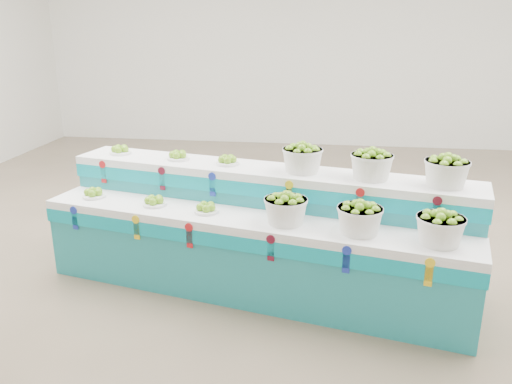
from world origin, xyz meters
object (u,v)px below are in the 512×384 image
at_px(plate_upper_mid, 178,155).
at_px(basket_upper_right, 446,171).
at_px(display_stand, 256,231).
at_px(basket_lower_left, 286,208).

distance_m(plate_upper_mid, basket_upper_right, 2.34).
distance_m(display_stand, basket_upper_right, 1.63).
relative_size(plate_upper_mid, basket_upper_right, 0.61).
xyz_separation_m(plate_upper_mid, basket_upper_right, (2.29, -0.51, 0.08)).
bearing_deg(basket_upper_right, display_stand, 176.21).
bearing_deg(display_stand, basket_upper_right, 8.71).
distance_m(display_stand, plate_upper_mid, 1.05).
distance_m(basket_lower_left, plate_upper_mid, 1.30).
height_order(basket_lower_left, plate_upper_mid, plate_upper_mid).
bearing_deg(basket_lower_left, basket_upper_right, 9.08).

